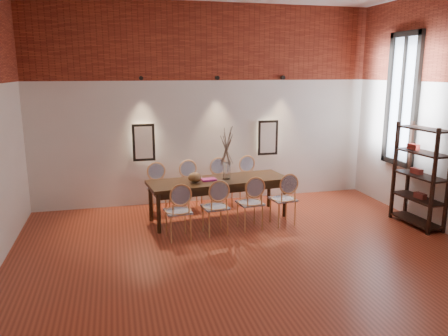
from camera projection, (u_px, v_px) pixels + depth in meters
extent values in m
cube|color=#9B3D24|center=(261.00, 272.00, 5.98)|extent=(7.00, 7.00, 0.02)
cube|color=silver|center=(206.00, 105.00, 8.90)|extent=(7.00, 0.10, 4.00)
cube|color=maroon|center=(207.00, 41.00, 8.57)|extent=(7.00, 0.02, 1.50)
cube|color=#FFEAC6|center=(144.00, 142.00, 8.65)|extent=(0.36, 0.06, 0.66)
cube|color=#FFEAC6|center=(267.00, 138.00, 9.27)|extent=(0.36, 0.06, 0.66)
cylinder|color=black|center=(141.00, 78.00, 8.35)|extent=(0.08, 0.10, 0.08)
cylinder|color=black|center=(217.00, 78.00, 8.71)|extent=(0.08, 0.10, 0.08)
cylinder|color=black|center=(283.00, 78.00, 9.04)|extent=(0.08, 0.10, 0.08)
cube|color=silver|center=(403.00, 100.00, 8.23)|extent=(0.02, 0.78, 2.38)
cube|color=black|center=(402.00, 100.00, 8.22)|extent=(0.08, 0.90, 2.50)
cube|color=black|center=(402.00, 100.00, 8.22)|extent=(0.06, 0.06, 2.40)
cube|color=#362112|center=(219.00, 199.00, 8.04)|extent=(2.64, 1.12, 0.75)
cylinder|color=silver|center=(227.00, 171.00, 7.98)|extent=(0.14, 0.14, 0.30)
ellipsoid|color=brown|center=(195.00, 177.00, 7.73)|extent=(0.24, 0.24, 0.18)
cube|color=#992070|center=(209.00, 180.00, 7.89)|extent=(0.28, 0.21, 0.03)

